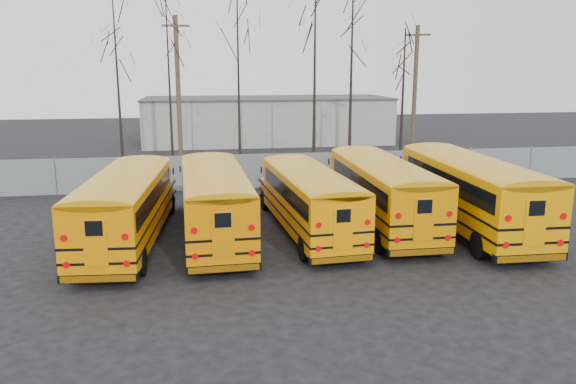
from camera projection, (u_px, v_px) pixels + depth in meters
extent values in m
plane|color=black|center=(317.00, 254.00, 20.95)|extent=(120.00, 120.00, 0.00)
cube|color=gray|center=(274.00, 171.00, 32.30)|extent=(40.00, 0.04, 2.00)
cube|color=#ABAAA6|center=(267.00, 121.00, 51.66)|extent=(22.00, 8.00, 4.00)
cylinder|color=black|center=(75.00, 263.00, 18.58)|extent=(0.34, 0.98, 0.96)
cylinder|color=black|center=(141.00, 262.00, 18.75)|extent=(0.34, 0.98, 0.96)
cylinder|color=black|center=(124.00, 205.00, 26.41)|extent=(0.34, 0.98, 0.96)
cylinder|color=black|center=(171.00, 204.00, 26.58)|extent=(0.34, 0.98, 0.96)
cube|color=orange|center=(125.00, 207.00, 21.45)|extent=(3.08, 9.07, 2.25)
cube|color=orange|center=(148.00, 193.00, 26.72)|extent=(2.28, 1.79, 0.96)
cube|color=black|center=(123.00, 195.00, 21.15)|extent=(3.04, 8.12, 0.67)
cube|color=black|center=(130.00, 219.00, 22.39)|extent=(3.23, 10.72, 0.09)
cube|color=black|center=(129.00, 207.00, 22.29)|extent=(3.23, 10.72, 0.09)
cube|color=black|center=(99.00, 278.00, 17.46)|extent=(2.46, 0.40, 0.27)
cube|color=black|center=(152.00, 200.00, 27.58)|extent=(2.31, 0.37, 0.25)
cube|color=orange|center=(95.00, 243.00, 17.11)|extent=(0.72, 0.09, 1.49)
cylinder|color=#B20505|center=(66.00, 265.00, 17.17)|extent=(0.21, 0.05, 0.21)
cylinder|color=#B20505|center=(127.00, 264.00, 17.31)|extent=(0.21, 0.05, 0.21)
cylinder|color=#B20505|center=(64.00, 238.00, 16.99)|extent=(0.21, 0.05, 0.21)
cylinder|color=#B20505|center=(125.00, 237.00, 17.13)|extent=(0.21, 0.05, 0.21)
cylinder|color=black|center=(189.00, 256.00, 19.32)|extent=(0.30, 0.97, 0.96)
cylinder|color=black|center=(252.00, 252.00, 19.71)|extent=(0.30, 0.97, 0.96)
cylinder|color=black|center=(186.00, 202.00, 27.08)|extent=(0.30, 0.97, 0.96)
cylinder|color=black|center=(231.00, 200.00, 27.47)|extent=(0.30, 0.97, 0.96)
cube|color=orange|center=(215.00, 202.00, 22.27)|extent=(2.69, 9.03, 2.26)
cube|color=orange|center=(208.00, 190.00, 27.49)|extent=(2.22, 1.71, 0.96)
cube|color=black|center=(215.00, 190.00, 21.98)|extent=(2.70, 8.07, 0.67)
cube|color=black|center=(214.00, 213.00, 23.21)|extent=(2.77, 10.69, 0.09)
cube|color=black|center=(214.00, 202.00, 23.10)|extent=(2.77, 10.69, 0.09)
cube|color=black|center=(224.00, 268.00, 18.33)|extent=(2.47, 0.29, 0.27)
cube|color=black|center=(208.00, 197.00, 28.35)|extent=(2.32, 0.27, 0.25)
cube|color=orange|center=(223.00, 235.00, 17.97)|extent=(0.72, 0.06, 1.49)
cylinder|color=#B20505|center=(195.00, 256.00, 17.94)|extent=(0.21, 0.05, 0.21)
cylinder|color=#B20505|center=(252.00, 253.00, 18.28)|extent=(0.21, 0.05, 0.21)
cylinder|color=#B20505|center=(194.00, 230.00, 17.75)|extent=(0.21, 0.05, 0.21)
cylinder|color=#B20505|center=(252.00, 227.00, 18.09)|extent=(0.21, 0.05, 0.21)
cylinder|color=black|center=(304.00, 249.00, 20.15)|extent=(0.32, 0.93, 0.91)
cylinder|color=black|center=(358.00, 245.00, 20.61)|extent=(0.32, 0.93, 0.91)
cylinder|color=black|center=(264.00, 201.00, 27.42)|extent=(0.32, 0.93, 0.91)
cylinder|color=black|center=(305.00, 198.00, 27.88)|extent=(0.32, 0.93, 0.91)
cube|color=#FC8F02|center=(310.00, 200.00, 22.96)|extent=(2.88, 8.61, 2.14)
cube|color=#FC8F02|center=(284.00, 189.00, 27.85)|extent=(2.15, 1.69, 0.91)
cube|color=black|center=(311.00, 189.00, 22.68)|extent=(2.85, 7.70, 0.64)
cube|color=black|center=(305.00, 211.00, 23.84)|extent=(3.02, 10.17, 0.08)
cube|color=black|center=(305.00, 200.00, 23.74)|extent=(3.02, 10.17, 0.08)
cube|color=black|center=(342.00, 259.00, 19.27)|extent=(2.34, 0.37, 0.25)
cube|color=black|center=(280.00, 196.00, 28.66)|extent=(2.19, 0.34, 0.24)
cube|color=#FC8F02|center=(343.00, 229.00, 18.93)|extent=(0.68, 0.09, 1.41)
cylinder|color=#B20505|center=(318.00, 249.00, 18.87)|extent=(0.20, 0.05, 0.20)
cylinder|color=#B20505|center=(367.00, 245.00, 19.25)|extent=(0.20, 0.05, 0.20)
cylinder|color=#B20505|center=(319.00, 225.00, 18.69)|extent=(0.20, 0.05, 0.20)
cylinder|color=#B20505|center=(368.00, 222.00, 19.08)|extent=(0.20, 0.05, 0.20)
cylinder|color=black|center=(380.00, 241.00, 21.00)|extent=(0.28, 0.98, 0.98)
cylinder|color=black|center=(436.00, 238.00, 21.32)|extent=(0.28, 0.98, 0.98)
cylinder|color=black|center=(331.00, 193.00, 28.94)|extent=(0.28, 0.98, 0.98)
cylinder|color=black|center=(372.00, 191.00, 29.26)|extent=(0.28, 0.98, 0.98)
cube|color=orange|center=(383.00, 191.00, 23.98)|extent=(2.50, 9.13, 2.30)
cube|color=orange|center=(350.00, 182.00, 29.32)|extent=(2.21, 1.68, 0.98)
cube|color=black|center=(385.00, 180.00, 23.68)|extent=(2.53, 8.15, 0.69)
cube|color=black|center=(377.00, 203.00, 24.94)|extent=(2.54, 10.81, 0.09)
cube|color=black|center=(377.00, 192.00, 24.83)|extent=(2.54, 10.81, 0.09)
cube|color=black|center=(421.00, 251.00, 19.94)|extent=(2.51, 0.23, 0.27)
cube|color=black|center=(346.00, 188.00, 30.20)|extent=(2.35, 0.21, 0.25)
cube|color=orange|center=(424.00, 220.00, 19.58)|extent=(0.74, 0.04, 1.52)
cylinder|color=#B20505|center=(398.00, 240.00, 19.58)|extent=(0.22, 0.04, 0.22)
cylinder|color=#B20505|center=(448.00, 238.00, 19.85)|extent=(0.22, 0.04, 0.22)
cylinder|color=#B20505|center=(399.00, 216.00, 19.39)|extent=(0.22, 0.04, 0.22)
cylinder|color=#B20505|center=(450.00, 214.00, 19.66)|extent=(0.22, 0.04, 0.22)
cylinder|color=black|center=(479.00, 245.00, 20.36)|extent=(0.31, 1.05, 1.04)
cylinder|color=black|center=(540.00, 242.00, 20.66)|extent=(0.31, 1.05, 1.04)
cylinder|color=black|center=(401.00, 193.00, 28.81)|extent=(0.31, 1.05, 1.04)
cylinder|color=black|center=(444.00, 191.00, 29.11)|extent=(0.31, 1.05, 1.04)
cube|color=#EF9802|center=(471.00, 191.00, 23.51)|extent=(2.82, 9.72, 2.44)
cube|color=#EF9802|center=(421.00, 181.00, 29.20)|extent=(2.38, 1.82, 1.04)
cube|color=black|center=(474.00, 180.00, 23.19)|extent=(2.84, 8.69, 0.73)
cube|color=black|center=(461.00, 204.00, 24.53)|extent=(2.89, 11.51, 0.09)
cube|color=black|center=(461.00, 192.00, 24.42)|extent=(2.89, 11.51, 0.09)
cube|color=black|center=(530.00, 257.00, 19.22)|extent=(2.67, 0.29, 0.29)
cube|color=black|center=(414.00, 188.00, 30.13)|extent=(2.50, 0.26, 0.27)
cube|color=#EF9802|center=(535.00, 223.00, 18.83)|extent=(0.78, 0.06, 1.61)
cylinder|color=#B20505|center=(506.00, 245.00, 18.85)|extent=(0.23, 0.05, 0.23)
cylinder|color=#B20505|center=(560.00, 243.00, 19.11)|extent=(0.23, 0.05, 0.23)
cylinder|color=#B20505|center=(508.00, 218.00, 18.65)|extent=(0.23, 0.05, 0.23)
cylinder|color=#B20505|center=(563.00, 216.00, 18.91)|extent=(0.23, 0.05, 0.23)
cylinder|color=brown|center=(178.00, 94.00, 37.80)|extent=(0.32, 0.32, 10.16)
cube|color=brown|center=(176.00, 26.00, 36.84)|extent=(1.81, 0.14, 0.14)
cylinder|color=#4D3E2B|center=(414.00, 97.00, 38.57)|extent=(0.30, 0.30, 9.57)
cube|color=#4D3E2B|center=(417.00, 35.00, 37.66)|extent=(1.61, 0.79, 0.13)
cone|color=black|center=(118.00, 92.00, 34.28)|extent=(0.26, 0.26, 10.73)
cone|color=black|center=(170.00, 87.00, 36.05)|extent=(0.26, 0.26, 11.16)
cone|color=black|center=(238.00, 77.00, 35.48)|extent=(0.26, 0.26, 12.38)
cone|color=black|center=(315.00, 84.00, 34.71)|extent=(0.26, 0.26, 11.61)
cone|color=black|center=(351.00, 78.00, 35.49)|extent=(0.26, 0.26, 12.25)
cone|color=black|center=(403.00, 100.00, 37.61)|extent=(0.26, 0.26, 9.33)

